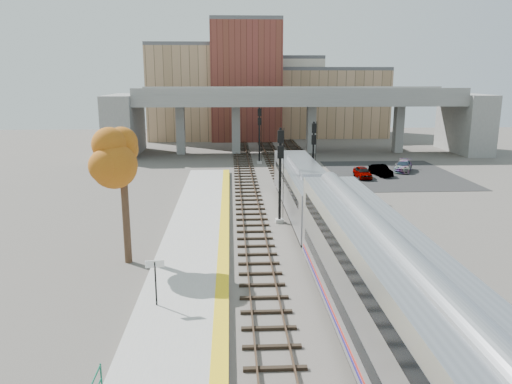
{
  "coord_description": "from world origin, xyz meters",
  "views": [
    {
      "loc": [
        -4.83,
        -27.61,
        11.12
      ],
      "look_at": [
        -2.93,
        9.2,
        2.5
      ],
      "focal_mm": 35.0,
      "sensor_mm": 36.0,
      "label": 1
    }
  ],
  "objects_px": {
    "signal_mast_mid": "(313,159)",
    "signal_mast_far": "(259,136)",
    "tree": "(122,155)",
    "car_c": "(403,166)",
    "signal_mast_near": "(280,176)",
    "car_a": "(363,172)",
    "locomotive": "(303,188)",
    "car_b": "(381,170)",
    "coach": "(393,311)"
  },
  "relations": [
    {
      "from": "signal_mast_mid",
      "to": "signal_mast_far",
      "type": "xyz_separation_m",
      "value": [
        -4.1,
        17.27,
        0.18
      ]
    },
    {
      "from": "tree",
      "to": "car_b",
      "type": "distance_m",
      "value": 35.21
    },
    {
      "from": "car_b",
      "to": "car_c",
      "type": "xyz_separation_m",
      "value": [
        3.42,
        2.45,
        0.02
      ]
    },
    {
      "from": "car_c",
      "to": "car_a",
      "type": "bearing_deg",
      "value": -123.02
    },
    {
      "from": "locomotive",
      "to": "car_b",
      "type": "bearing_deg",
      "value": 54.75
    },
    {
      "from": "coach",
      "to": "signal_mast_near",
      "type": "height_order",
      "value": "signal_mast_near"
    },
    {
      "from": "locomotive",
      "to": "car_b",
      "type": "distance_m",
      "value": 19.45
    },
    {
      "from": "locomotive",
      "to": "signal_mast_far",
      "type": "relative_size",
      "value": 2.65
    },
    {
      "from": "signal_mast_far",
      "to": "car_b",
      "type": "height_order",
      "value": "signal_mast_far"
    },
    {
      "from": "locomotive",
      "to": "signal_mast_near",
      "type": "height_order",
      "value": "signal_mast_near"
    },
    {
      "from": "signal_mast_far",
      "to": "tree",
      "type": "xyz_separation_m",
      "value": [
        -10.03,
        -34.62,
        3.02
      ]
    },
    {
      "from": "tree",
      "to": "signal_mast_far",
      "type": "bearing_deg",
      "value": 73.84
    },
    {
      "from": "signal_mast_near",
      "to": "signal_mast_far",
      "type": "bearing_deg",
      "value": 90.0
    },
    {
      "from": "locomotive",
      "to": "signal_mast_mid",
      "type": "bearing_deg",
      "value": 75.03
    },
    {
      "from": "locomotive",
      "to": "signal_mast_near",
      "type": "distance_m",
      "value": 3.26
    },
    {
      "from": "coach",
      "to": "signal_mast_near",
      "type": "relative_size",
      "value": 3.41
    },
    {
      "from": "locomotive",
      "to": "signal_mast_mid",
      "type": "xyz_separation_m",
      "value": [
        2.0,
        7.48,
        1.15
      ]
    },
    {
      "from": "locomotive",
      "to": "signal_mast_far",
      "type": "height_order",
      "value": "signal_mast_far"
    },
    {
      "from": "car_a",
      "to": "locomotive",
      "type": "bearing_deg",
      "value": -121.57
    },
    {
      "from": "signal_mast_far",
      "to": "car_a",
      "type": "bearing_deg",
      "value": -43.12
    },
    {
      "from": "coach",
      "to": "car_a",
      "type": "xyz_separation_m",
      "value": [
        8.76,
        37.19,
        -2.13
      ]
    },
    {
      "from": "coach",
      "to": "car_c",
      "type": "relative_size",
      "value": 5.69
    },
    {
      "from": "signal_mast_far",
      "to": "car_a",
      "type": "relative_size",
      "value": 1.95
    },
    {
      "from": "coach",
      "to": "car_b",
      "type": "height_order",
      "value": "coach"
    },
    {
      "from": "locomotive",
      "to": "car_c",
      "type": "height_order",
      "value": "locomotive"
    },
    {
      "from": "signal_mast_mid",
      "to": "car_a",
      "type": "relative_size",
      "value": 1.88
    },
    {
      "from": "locomotive",
      "to": "coach",
      "type": "height_order",
      "value": "coach"
    },
    {
      "from": "signal_mast_near",
      "to": "tree",
      "type": "height_order",
      "value": "tree"
    },
    {
      "from": "signal_mast_near",
      "to": "car_a",
      "type": "bearing_deg",
      "value": 56.88
    },
    {
      "from": "car_c",
      "to": "coach",
      "type": "bearing_deg",
      "value": -84.96
    },
    {
      "from": "signal_mast_far",
      "to": "car_a",
      "type": "height_order",
      "value": "signal_mast_far"
    },
    {
      "from": "signal_mast_mid",
      "to": "car_c",
      "type": "distance_m",
      "value": 16.82
    },
    {
      "from": "locomotive",
      "to": "car_c",
      "type": "bearing_deg",
      "value": 51.37
    },
    {
      "from": "coach",
      "to": "signal_mast_far",
      "type": "relative_size",
      "value": 3.47
    },
    {
      "from": "car_c",
      "to": "locomotive",
      "type": "bearing_deg",
      "value": -103.92
    },
    {
      "from": "car_b",
      "to": "signal_mast_far",
      "type": "bearing_deg",
      "value": 135.05
    },
    {
      "from": "signal_mast_far",
      "to": "tree",
      "type": "distance_m",
      "value": 36.17
    },
    {
      "from": "locomotive",
      "to": "car_a",
      "type": "height_order",
      "value": "locomotive"
    },
    {
      "from": "locomotive",
      "to": "signal_mast_near",
      "type": "relative_size",
      "value": 2.6
    },
    {
      "from": "locomotive",
      "to": "car_c",
      "type": "xyz_separation_m",
      "value": [
        14.61,
        18.28,
        -1.6
      ]
    },
    {
      "from": "tree",
      "to": "signal_mast_mid",
      "type": "bearing_deg",
      "value": 50.83
    },
    {
      "from": "signal_mast_mid",
      "to": "signal_mast_far",
      "type": "distance_m",
      "value": 17.75
    },
    {
      "from": "signal_mast_near",
      "to": "car_a",
      "type": "distance_m",
      "value": 20.1
    },
    {
      "from": "car_a",
      "to": "car_b",
      "type": "height_order",
      "value": "car_a"
    },
    {
      "from": "coach",
      "to": "car_a",
      "type": "height_order",
      "value": "coach"
    },
    {
      "from": "signal_mast_far",
      "to": "car_b",
      "type": "bearing_deg",
      "value": -33.88
    },
    {
      "from": "coach",
      "to": "signal_mast_mid",
      "type": "height_order",
      "value": "signal_mast_mid"
    },
    {
      "from": "locomotive",
      "to": "coach",
      "type": "xyz_separation_m",
      "value": [
        -0.0,
        -22.61,
        0.52
      ]
    },
    {
      "from": "tree",
      "to": "car_c",
      "type": "height_order",
      "value": "tree"
    },
    {
      "from": "coach",
      "to": "car_b",
      "type": "relative_size",
      "value": 6.73
    }
  ]
}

